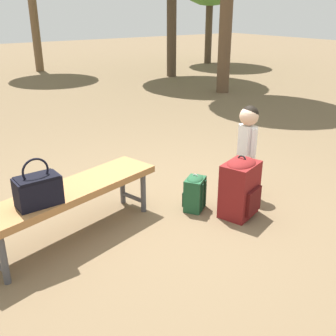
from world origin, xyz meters
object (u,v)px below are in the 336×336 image
at_px(handbag, 38,189).
at_px(backpack_large, 240,186).
at_px(park_bench, 71,194).
at_px(backpack_small, 195,192).
at_px(child_standing, 248,136).

relative_size(handbag, backpack_large, 0.62).
xyz_separation_m(park_bench, backpack_small, (1.13, -0.20, -0.21)).
relative_size(child_standing, backpack_large, 1.57).
bearing_deg(backpack_small, child_standing, -0.55).
distance_m(backpack_large, backpack_small, 0.43).
bearing_deg(handbag, park_bench, 26.77).
xyz_separation_m(park_bench, backpack_large, (1.40, -0.52, -0.10)).
bearing_deg(child_standing, backpack_small, 179.45).
bearing_deg(child_standing, handbag, 178.48).
distance_m(child_standing, backpack_small, 0.78).
xyz_separation_m(child_standing, backpack_large, (-0.38, -0.31, -0.32)).
height_order(handbag, child_standing, child_standing).
bearing_deg(child_standing, backpack_large, -140.68).
height_order(handbag, backpack_large, handbag).
height_order(child_standing, backpack_small, child_standing).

